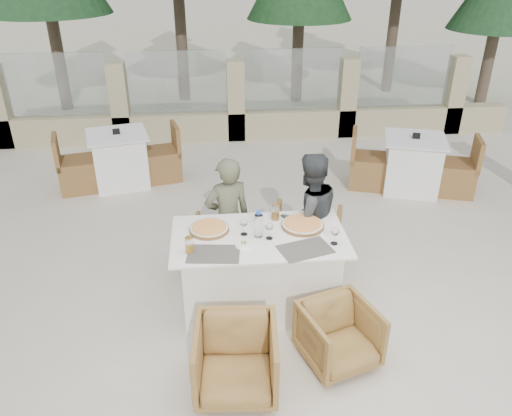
{
  "coord_description": "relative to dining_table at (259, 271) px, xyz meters",
  "views": [
    {
      "loc": [
        -0.48,
        -3.82,
        3.12
      ],
      "look_at": [
        -0.07,
        0.37,
        0.9
      ],
      "focal_mm": 35.0,
      "sensor_mm": 36.0,
      "label": 1
    }
  ],
  "objects": [
    {
      "name": "diner_right",
      "position": [
        0.55,
        0.44,
        0.3
      ],
      "size": [
        0.81,
        0.72,
        1.38
      ],
      "primitive_type": "imported",
      "rotation": [
        0.0,
        0.0,
        3.48
      ],
      "color": "#393C3E",
      "rests_on": "ground"
    },
    {
      "name": "armchair_far_left",
      "position": [
        -0.35,
        0.71,
        -0.12
      ],
      "size": [
        0.65,
        0.67,
        0.53
      ],
      "primitive_type": "imported",
      "rotation": [
        0.0,
        0.0,
        2.99
      ],
      "color": "olive",
      "rests_on": "ground"
    },
    {
      "name": "armchair_near_right",
      "position": [
        0.58,
        -0.82,
        -0.12
      ],
      "size": [
        0.72,
        0.73,
        0.53
      ],
      "primitive_type": "imported",
      "rotation": [
        0.0,
        0.0,
        0.32
      ],
      "color": "olive",
      "rests_on": "ground"
    },
    {
      "name": "olive_dish",
      "position": [
        -0.15,
        -0.16,
        0.41
      ],
      "size": [
        0.13,
        0.13,
        0.04
      ],
      "primitive_type": null,
      "rotation": [
        0.0,
        0.0,
        0.15
      ],
      "color": "white",
      "rests_on": "dining_table"
    },
    {
      "name": "placemat_near_right",
      "position": [
        0.38,
        -0.27,
        0.39
      ],
      "size": [
        0.52,
        0.42,
        0.0
      ],
      "primitive_type": "cube",
      "rotation": [
        0.0,
        0.0,
        0.29
      ],
      "color": "#57524B",
      "rests_on": "dining_table"
    },
    {
      "name": "water_bottle",
      "position": [
        -0.01,
        -0.01,
        0.52
      ],
      "size": [
        0.09,
        0.09,
        0.26
      ],
      "primitive_type": "cylinder",
      "rotation": [
        0.0,
        0.0,
        0.23
      ],
      "color": "#A8C8DD",
      "rests_on": "dining_table"
    },
    {
      "name": "sand_patch",
      "position": [
        0.07,
        13.93,
        -0.38
      ],
      "size": [
        30.0,
        16.0,
        0.01
      ],
      "primitive_type": "cube",
      "color": "beige",
      "rests_on": "ground"
    },
    {
      "name": "armchair_far_right",
      "position": [
        0.54,
        0.55,
        -0.05
      ],
      "size": [
        0.91,
        0.92,
        0.67
      ],
      "primitive_type": "imported",
      "rotation": [
        0.0,
        0.0,
        2.83
      ],
      "color": "olive",
      "rests_on": "ground"
    },
    {
      "name": "perimeter_wall_far",
      "position": [
        0.07,
        4.73,
        0.42
      ],
      "size": [
        10.0,
        0.34,
        1.6
      ],
      "primitive_type": null,
      "color": "tan",
      "rests_on": "ground"
    },
    {
      "name": "wine_glass_centre",
      "position": [
        -0.14,
        0.04,
        0.48
      ],
      "size": [
        0.08,
        0.08,
        0.18
      ],
      "primitive_type": null,
      "rotation": [
        0.0,
        0.0,
        0.02
      ],
      "color": "white",
      "rests_on": "dining_table"
    },
    {
      "name": "wine_glass_near",
      "position": [
        0.09,
        -0.06,
        0.48
      ],
      "size": [
        0.09,
        0.09,
        0.18
      ],
      "primitive_type": null,
      "rotation": [
        0.0,
        0.0,
        -0.2
      ],
      "color": "silver",
      "rests_on": "dining_table"
    },
    {
      "name": "beer_glass_right",
      "position": [
        0.19,
        0.3,
        0.46
      ],
      "size": [
        0.09,
        0.09,
        0.15
      ],
      "primitive_type": "cylinder",
      "rotation": [
        0.0,
        0.0,
        -0.22
      ],
      "color": "#C6821B",
      "rests_on": "dining_table"
    },
    {
      "name": "placemat_near_left",
      "position": [
        -0.42,
        -0.27,
        0.39
      ],
      "size": [
        0.48,
        0.35,
        0.0
      ],
      "primitive_type": "cube",
      "rotation": [
        0.0,
        0.0,
        -0.11
      ],
      "color": "#5A534D",
      "rests_on": "dining_table"
    },
    {
      "name": "beer_glass_left",
      "position": [
        -0.62,
        -0.21,
        0.46
      ],
      "size": [
        0.08,
        0.08,
        0.15
      ],
      "primitive_type": "cylinder",
      "rotation": [
        0.0,
        0.0,
        -0.14
      ],
      "color": "gold",
      "rests_on": "dining_table"
    },
    {
      "name": "diner_left",
      "position": [
        -0.26,
        0.55,
        0.28
      ],
      "size": [
        0.55,
        0.44,
        1.32
      ],
      "primitive_type": "imported",
      "rotation": [
        0.0,
        0.0,
        3.43
      ],
      "color": "#575840",
      "rests_on": "ground"
    },
    {
      "name": "armchair_near_left",
      "position": [
        -0.28,
        -1.04,
        -0.09
      ],
      "size": [
        0.68,
        0.69,
        0.59
      ],
      "primitive_type": "imported",
      "rotation": [
        0.0,
        0.0,
        -0.08
      ],
      "color": "olive",
      "rests_on": "ground"
    },
    {
      "name": "bg_table_a",
      "position": [
        -1.72,
        2.96,
        0.0
      ],
      "size": [
        1.78,
        1.17,
        0.77
      ],
      "primitive_type": null,
      "rotation": [
        0.0,
        0.0,
        0.23
      ],
      "color": "white",
      "rests_on": "ground"
    },
    {
      "name": "pizza_left",
      "position": [
        -0.45,
        0.14,
        0.41
      ],
      "size": [
        0.39,
        0.39,
        0.05
      ],
      "primitive_type": "cylinder",
      "rotation": [
        0.0,
        0.0,
        -0.07
      ],
      "color": "orange",
      "rests_on": "dining_table"
    },
    {
      "name": "bg_table_b",
      "position": [
        2.42,
        2.38,
        0.0
      ],
      "size": [
        1.81,
        1.27,
        0.77
      ],
      "primitive_type": null,
      "rotation": [
        0.0,
        0.0,
        -0.3
      ],
      "color": "white",
      "rests_on": "ground"
    },
    {
      "name": "dining_table",
      "position": [
        0.0,
        0.0,
        0.0
      ],
      "size": [
        1.6,
        0.9,
        0.77
      ],
      "primitive_type": null,
      "color": "white",
      "rests_on": "ground"
    },
    {
      "name": "ground",
      "position": [
        0.07,
        -0.07,
        -0.39
      ],
      "size": [
        80.0,
        80.0,
        0.0
      ],
      "primitive_type": "plane",
      "color": "beige",
      "rests_on": "ground"
    },
    {
      "name": "wine_glass_corner",
      "position": [
        0.65,
        -0.2,
        0.48
      ],
      "size": [
        0.1,
        0.1,
        0.18
      ],
      "primitive_type": null,
      "rotation": [
        0.0,
        0.0,
        0.34
      ],
      "color": "white",
      "rests_on": "dining_table"
    },
    {
      "name": "pizza_right",
      "position": [
        0.42,
        0.13,
        0.41
      ],
      "size": [
        0.49,
        0.49,
        0.05
      ],
      "primitive_type": "cylinder",
      "rotation": [
        0.0,
        0.0,
        -0.24
      ],
      "color": "#E75B1F",
      "rests_on": "dining_table"
    }
  ]
}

